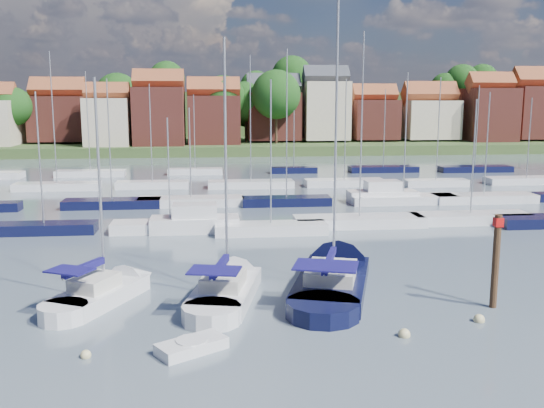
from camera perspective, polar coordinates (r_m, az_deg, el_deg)
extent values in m
plane|color=#42505A|center=(68.54, -2.45, 1.09)|extent=(260.00, 260.00, 0.00)
cube|color=silver|center=(33.08, -15.85, -8.50)|extent=(4.71, 6.22, 1.20)
cone|color=silver|center=(35.89, -12.44, -6.90)|extent=(3.39, 3.57, 2.40)
cylinder|color=silver|center=(30.95, -19.03, -9.96)|extent=(3.22, 3.22, 1.20)
cube|color=beige|center=(32.49, -16.35, -7.11)|extent=(2.57, 2.90, 0.70)
cylinder|color=#B2B2B7|center=(32.07, -15.92, 1.82)|extent=(0.14, 0.14, 10.66)
cylinder|color=#B2B2B7|center=(31.65, -17.29, -6.00)|extent=(1.51, 2.91, 0.10)
cube|color=#151157|center=(31.61, -17.30, -5.74)|extent=(1.62, 2.86, 0.35)
cube|color=#151157|center=(30.79, -18.50, -5.93)|extent=(2.47, 2.20, 0.08)
cube|color=silver|center=(32.43, -4.38, -8.52)|extent=(4.29, 7.30, 1.20)
cone|color=silver|center=(36.44, -3.08, -6.42)|extent=(3.51, 3.87, 2.85)
cylinder|color=silver|center=(29.28, -5.70, -10.60)|extent=(3.41, 3.41, 1.20)
cube|color=beige|center=(31.70, -4.57, -7.15)|extent=(2.57, 3.22, 0.70)
cylinder|color=#B2B2B7|center=(31.42, -4.38, 3.85)|extent=(0.14, 0.14, 12.67)
cylinder|color=#B2B2B7|center=(30.57, -4.95, -6.15)|extent=(0.94, 3.73, 0.10)
cube|color=#151157|center=(30.52, -4.95, -5.87)|extent=(1.09, 3.59, 0.35)
cube|color=#151157|center=(29.32, -5.45, -6.24)|extent=(2.74, 2.20, 0.08)
cube|color=black|center=(33.97, 5.68, -7.68)|extent=(6.09, 9.44, 1.20)
cone|color=black|center=(39.20, 6.49, -5.29)|extent=(4.75, 5.15, 3.65)
cylinder|color=black|center=(29.85, 4.81, -10.18)|extent=(4.57, 4.57, 1.20)
cube|color=beige|center=(33.11, 5.60, -6.42)|extent=(3.52, 4.24, 0.70)
cylinder|color=#B2B2B7|center=(33.03, 6.05, 7.52)|extent=(0.14, 0.14, 16.58)
cylinder|color=#B2B2B7|center=(31.72, 5.40, -5.56)|extent=(1.54, 4.67, 0.10)
cube|color=#151157|center=(31.68, 5.40, -5.30)|extent=(1.66, 4.50, 0.35)
cube|color=#151157|center=(30.12, 5.09, -5.80)|extent=(3.61, 3.01, 0.08)
cube|color=silver|center=(26.28, -7.57, -13.20)|extent=(3.18, 2.69, 0.57)
cylinder|color=silver|center=(26.21, -7.58, -12.88)|extent=(1.35, 1.35, 0.37)
cylinder|color=#4C331E|center=(32.85, 20.19, -7.01)|extent=(0.36, 0.36, 7.04)
cube|color=red|center=(32.11, 20.52, -1.61)|extent=(0.40, 0.40, 0.44)
sphere|color=beige|center=(26.74, -17.11, -13.63)|extent=(0.44, 0.44, 0.44)
sphere|color=#D85914|center=(29.64, -6.79, -10.87)|extent=(0.50, 0.50, 0.50)
sphere|color=beige|center=(28.27, 12.33, -12.09)|extent=(0.54, 0.54, 0.54)
sphere|color=#D85914|center=(37.33, 6.43, -6.47)|extent=(0.50, 0.50, 0.50)
sphere|color=beige|center=(30.98, 18.90, -10.43)|extent=(0.54, 0.54, 0.54)
cube|color=black|center=(50.90, -20.65, -2.23)|extent=(8.01, 2.24, 1.00)
cylinder|color=#B2B2B7|center=(50.09, -21.04, 4.02)|extent=(0.12, 0.12, 10.16)
cube|color=silver|center=(48.97, -9.54, -2.18)|extent=(9.22, 2.58, 1.00)
cylinder|color=#B2B2B7|center=(48.24, -9.70, 3.16)|extent=(0.12, 0.12, 8.18)
cube|color=silver|center=(47.55, -0.11, -2.40)|extent=(8.78, 2.46, 1.00)
cylinder|color=#B2B2B7|center=(46.64, -0.11, 4.85)|extent=(0.12, 0.12, 11.06)
cube|color=silver|center=(50.84, 8.21, -1.70)|extent=(10.79, 3.02, 1.00)
cylinder|color=#B2B2B7|center=(49.87, 8.43, 7.27)|extent=(0.12, 0.12, 14.87)
cube|color=silver|center=(54.35, 18.14, -1.34)|extent=(10.13, 2.84, 1.00)
cylinder|color=#B2B2B7|center=(53.62, 18.44, 4.22)|extent=(0.12, 0.12, 9.59)
cube|color=silver|center=(48.66, -7.26, -2.02)|extent=(7.00, 2.60, 1.40)
cube|color=silver|center=(48.44, -7.29, -0.75)|extent=(3.50, 2.20, 1.30)
cube|color=black|center=(60.85, -14.80, -0.02)|extent=(9.30, 2.60, 1.00)
cylinder|color=#B2B2B7|center=(60.13, -15.06, 5.85)|extent=(0.12, 0.12, 11.48)
cube|color=silver|center=(60.50, -7.61, 0.17)|extent=(10.40, 2.91, 1.00)
cylinder|color=#B2B2B7|center=(59.88, -7.72, 4.78)|extent=(0.12, 0.12, 8.77)
cube|color=black|center=(60.23, 1.36, 0.21)|extent=(8.80, 2.46, 1.00)
cylinder|color=#B2B2B7|center=(59.42, 1.39, 7.51)|extent=(0.12, 0.12, 14.33)
cube|color=silver|center=(62.73, 12.24, 0.37)|extent=(10.73, 3.00, 1.00)
cylinder|color=#B2B2B7|center=(62.01, 12.46, 6.37)|extent=(0.12, 0.12, 12.14)
cube|color=silver|center=(65.66, 19.30, 0.46)|extent=(10.48, 2.93, 1.00)
cylinder|color=#B2B2B7|center=(65.03, 19.58, 5.37)|extent=(0.12, 0.12, 10.28)
cube|color=silver|center=(62.93, 10.33, 0.61)|extent=(7.00, 2.60, 1.40)
cube|color=silver|center=(62.76, 10.36, 1.60)|extent=(3.50, 2.20, 1.30)
cube|color=silver|center=(74.64, -19.54, 1.52)|extent=(9.71, 2.72, 1.00)
cylinder|color=#B2B2B7|center=(73.99, -19.90, 7.61)|extent=(0.12, 0.12, 14.88)
cube|color=silver|center=(73.14, -11.18, 1.74)|extent=(8.49, 2.38, 1.00)
cylinder|color=#B2B2B7|center=(72.54, -11.34, 6.56)|extent=(0.12, 0.12, 11.31)
cube|color=silver|center=(72.26, -2.01, 1.83)|extent=(10.16, 2.85, 1.00)
cylinder|color=#B2B2B7|center=(71.59, -2.05, 8.02)|extent=(0.12, 0.12, 14.59)
cube|color=silver|center=(74.02, 6.81, 1.96)|extent=(9.53, 2.67, 1.00)
cylinder|color=#B2B2B7|center=(73.42, 6.92, 6.95)|extent=(0.12, 0.12, 11.91)
cube|color=silver|center=(75.89, 15.17, 1.88)|extent=(7.62, 2.13, 1.00)
cylinder|color=#B2B2B7|center=(75.30, 15.39, 6.83)|extent=(0.12, 0.12, 12.13)
cube|color=silver|center=(81.95, 22.80, 2.02)|extent=(10.17, 2.85, 1.00)
cylinder|color=#B2B2B7|center=(81.46, 23.05, 5.76)|extent=(0.12, 0.12, 9.73)
cube|color=silver|center=(86.30, -16.71, 2.73)|extent=(9.24, 2.59, 1.00)
cylinder|color=#B2B2B7|center=(85.76, -16.95, 7.43)|extent=(0.12, 0.12, 13.17)
cube|color=silver|center=(85.54, -7.24, 3.01)|extent=(7.57, 2.12, 1.00)
cylinder|color=#B2B2B7|center=(85.05, -7.32, 6.77)|extent=(0.12, 0.12, 10.24)
cube|color=black|center=(86.51, 2.06, 3.16)|extent=(6.58, 1.84, 1.00)
cylinder|color=#B2B2B7|center=(86.10, 2.08, 6.14)|extent=(0.12, 0.12, 8.01)
cube|color=black|center=(89.19, 10.42, 3.21)|extent=(9.92, 2.78, 1.00)
cylinder|color=#B2B2B7|center=(88.71, 10.54, 7.03)|extent=(0.12, 0.12, 10.92)
cube|color=black|center=(92.87, 18.54, 3.12)|extent=(10.55, 2.95, 1.00)
cylinder|color=#B2B2B7|center=(92.40, 18.75, 6.97)|extent=(0.12, 0.12, 11.51)
cube|color=#44562B|center=(145.02, -4.32, 5.84)|extent=(200.00, 70.00, 3.00)
cube|color=#44562B|center=(169.75, -4.59, 8.01)|extent=(200.00, 60.00, 14.00)
cube|color=brown|center=(128.90, -19.36, 7.60)|extent=(10.37, 9.97, 8.73)
cube|color=brown|center=(128.85, -19.51, 10.10)|extent=(10.57, 5.13, 5.13)
cube|color=beige|center=(118.18, -15.14, 7.42)|extent=(8.09, 8.80, 8.96)
cube|color=brown|center=(118.10, -15.26, 10.07)|extent=(8.25, 4.00, 4.00)
cube|color=brown|center=(117.96, -10.54, 8.08)|extent=(9.36, 10.17, 10.97)
cube|color=brown|center=(117.96, -10.64, 11.30)|extent=(9.54, 4.63, 4.63)
cube|color=brown|center=(119.33, -5.48, 7.84)|extent=(9.90, 8.56, 9.42)
cube|color=brown|center=(119.28, -5.53, 10.69)|extent=(10.10, 4.90, 4.90)
cube|color=brown|center=(125.00, 0.13, 8.27)|extent=(10.59, 8.93, 9.49)
cube|color=#383A42|center=(124.98, 0.13, 11.04)|extent=(10.80, 5.24, 5.24)
cube|color=beige|center=(125.70, 5.04, 8.73)|extent=(9.01, 8.61, 11.65)
cube|color=#383A42|center=(125.76, 5.09, 11.89)|extent=(9.19, 4.46, 4.46)
cube|color=brown|center=(129.30, 9.53, 7.86)|extent=(9.10, 9.34, 8.00)
cube|color=brown|center=(129.23, 9.59, 10.13)|extent=(9.28, 4.50, 4.50)
cube|color=beige|center=(132.52, 14.54, 7.70)|extent=(10.86, 9.59, 7.88)
cube|color=brown|center=(132.45, 14.63, 9.98)|extent=(11.07, 5.37, 5.37)
cube|color=brown|center=(134.63, 19.71, 7.87)|extent=(9.18, 9.96, 10.97)
cube|color=brown|center=(134.62, 19.88, 10.68)|extent=(9.36, 4.54, 4.54)
cube|color=brown|center=(141.03, 23.72, 7.89)|extent=(11.39, 9.67, 10.76)
cube|color=brown|center=(141.05, 23.92, 10.64)|extent=(11.62, 5.64, 5.64)
cylinder|color=#382619|center=(155.53, 17.31, 8.72)|extent=(0.50, 0.50, 4.47)
sphere|color=#1E5019|center=(155.57, 17.43, 10.96)|extent=(8.18, 8.18, 8.18)
cylinder|color=#382619|center=(123.95, -2.45, 6.81)|extent=(0.50, 0.50, 4.46)
sphere|color=#1E5019|center=(123.77, -2.47, 9.60)|extent=(8.15, 8.15, 8.15)
cylinder|color=#382619|center=(142.61, 1.88, 9.12)|extent=(0.50, 0.50, 5.15)
sphere|color=#1E5019|center=(142.69, 1.89, 11.93)|extent=(9.41, 9.41, 9.41)
cylinder|color=#382619|center=(144.24, -9.81, 9.03)|extent=(0.50, 0.50, 4.56)
sphere|color=#1E5019|center=(144.30, -9.88, 11.49)|extent=(8.34, 8.34, 8.34)
cylinder|color=#382619|center=(134.38, -14.22, 6.90)|extent=(0.50, 0.50, 5.15)
sphere|color=#1E5019|center=(134.23, -14.35, 9.88)|extent=(9.42, 9.42, 9.42)
cylinder|color=#382619|center=(139.34, -20.49, 7.74)|extent=(0.50, 0.50, 3.42)
sphere|color=#1E5019|center=(139.30, -20.61, 9.65)|extent=(6.26, 6.26, 6.26)
cylinder|color=#382619|center=(133.69, 1.76, 6.89)|extent=(0.50, 0.50, 3.77)
sphere|color=#1E5019|center=(133.52, 1.77, 9.08)|extent=(6.89, 6.89, 6.89)
cylinder|color=#382619|center=(119.44, 0.39, 6.88)|extent=(0.50, 0.50, 5.21)
sphere|color=#1E5019|center=(119.28, 0.40, 10.28)|extent=(9.53, 9.53, 9.53)
cylinder|color=#382619|center=(145.30, 21.24, 6.31)|extent=(0.50, 0.50, 2.97)
sphere|color=#1E5019|center=(145.15, 21.34, 7.90)|extent=(5.44, 5.44, 5.44)
cylinder|color=#382619|center=(121.57, -4.57, 6.81)|extent=(0.50, 0.50, 4.84)
sphere|color=#1E5019|center=(121.40, -4.61, 9.91)|extent=(8.85, 8.85, 8.85)
cylinder|color=#382619|center=(154.17, 15.86, 8.66)|extent=(0.50, 0.50, 3.72)
sphere|color=#1E5019|center=(154.18, 15.95, 10.53)|extent=(6.80, 6.80, 6.80)
cylinder|color=#382619|center=(135.07, 19.70, 6.41)|extent=(0.50, 0.50, 4.05)
sphere|color=#1E5019|center=(134.90, 19.84, 8.73)|extent=(7.40, 7.40, 7.40)
cylinder|color=#382619|center=(126.11, -23.05, 5.98)|extent=(0.50, 0.50, 4.00)
sphere|color=#1E5019|center=(125.93, -23.22, 8.44)|extent=(7.32, 7.32, 7.32)
cylinder|color=#382619|center=(141.34, -1.52, 8.84)|extent=(0.50, 0.50, 3.93)
sphere|color=#1E5019|center=(141.35, -1.53, 11.01)|extent=(7.19, 7.19, 7.19)
cylinder|color=#382619|center=(132.60, 9.33, 6.75)|extent=(0.50, 0.50, 3.82)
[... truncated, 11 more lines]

